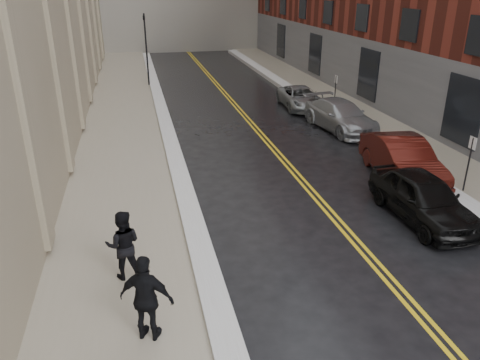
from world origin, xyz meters
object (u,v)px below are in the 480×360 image
pedestrian_a (123,245)px  pedestrian_c (147,299)px  car_silver_near (340,116)px  car_maroon (402,159)px  car_black (423,198)px  car_silver_far (301,98)px

pedestrian_a → pedestrian_c: 2.50m
car_silver_near → pedestrian_a: size_ratio=2.77×
car_maroon → pedestrian_a: pedestrian_a is taller
car_maroon → pedestrian_a: (-10.69, -4.73, 0.27)m
car_black → pedestrian_c: 9.84m
car_silver_far → pedestrian_a: pedestrian_a is taller
car_black → car_silver_near: bearing=80.3°
car_black → pedestrian_c: size_ratio=2.26×
car_silver_near → pedestrian_c: size_ratio=2.58×
car_black → car_silver_near: (1.56, 10.07, -0.02)m
car_black → car_silver_far: 14.95m
car_black → car_silver_far: car_black is taller
car_maroon → pedestrian_a: bearing=-150.2°
car_black → pedestrian_c: (-9.03, -3.89, 0.38)m
car_silver_far → pedestrian_c: size_ratio=2.28×
pedestrian_c → car_silver_near: bearing=-102.9°
car_maroon → car_silver_near: car_maroon is taller
car_maroon → pedestrian_c: 12.48m
pedestrian_a → car_black: bearing=-167.9°
car_maroon → car_silver_near: size_ratio=0.96×
pedestrian_a → pedestrian_c: pedestrian_c is taller
car_maroon → pedestrian_c: pedestrian_c is taller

